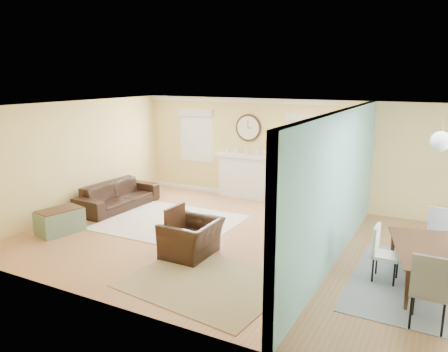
% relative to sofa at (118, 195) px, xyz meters
% --- Properties ---
extents(floor, '(9.00, 9.00, 0.00)m').
position_rel_sofa_xyz_m(floor, '(3.89, -0.63, -0.32)').
color(floor, '#A66B3C').
rests_on(floor, ground).
extents(wall_back, '(9.00, 0.02, 2.60)m').
position_rel_sofa_xyz_m(wall_back, '(3.89, 2.37, 0.98)').
color(wall_back, '#EACD77').
rests_on(wall_back, ground).
extents(wall_front, '(9.00, 0.02, 2.60)m').
position_rel_sofa_xyz_m(wall_front, '(3.89, -3.63, 0.98)').
color(wall_front, '#EACD77').
rests_on(wall_front, ground).
extents(wall_left, '(0.02, 6.00, 2.60)m').
position_rel_sofa_xyz_m(wall_left, '(-0.61, -0.63, 0.98)').
color(wall_left, '#EACD77').
rests_on(wall_left, ground).
extents(ceiling, '(9.00, 6.00, 0.02)m').
position_rel_sofa_xyz_m(ceiling, '(3.89, -0.63, 2.28)').
color(ceiling, white).
rests_on(ceiling, wall_back).
extents(partition, '(0.17, 6.00, 2.60)m').
position_rel_sofa_xyz_m(partition, '(5.40, -0.35, 1.04)').
color(partition, '#EACD77').
rests_on(partition, ground).
extents(fireplace, '(1.70, 0.30, 1.17)m').
position_rel_sofa_xyz_m(fireplace, '(2.39, 2.24, 0.28)').
color(fireplace, white).
rests_on(fireplace, ground).
extents(wall_clock, '(0.70, 0.07, 0.70)m').
position_rel_sofa_xyz_m(wall_clock, '(2.39, 2.33, 1.53)').
color(wall_clock, '#482C1A').
rests_on(wall_clock, wall_back).
extents(window_left, '(1.05, 0.13, 1.42)m').
position_rel_sofa_xyz_m(window_left, '(0.84, 2.32, 1.34)').
color(window_left, white).
rests_on(window_left, wall_back).
extents(window_right, '(1.05, 0.13, 1.42)m').
position_rel_sofa_xyz_m(window_right, '(3.94, 2.32, 1.34)').
color(window_right, white).
rests_on(window_right, wall_back).
extents(pendant, '(0.30, 0.30, 0.55)m').
position_rel_sofa_xyz_m(pendant, '(6.89, -0.63, 1.88)').
color(pendant, gold).
rests_on(pendant, ceiling).
extents(rug_cream, '(2.81, 2.45, 0.01)m').
position_rel_sofa_xyz_m(rug_cream, '(1.74, -0.32, -0.31)').
color(rug_cream, beige).
rests_on(rug_cream, floor).
extents(rug_jute, '(2.56, 2.19, 0.01)m').
position_rel_sofa_xyz_m(rug_jute, '(3.87, -2.40, -0.31)').
color(rug_jute, '#978163').
rests_on(rug_jute, floor).
extents(rug_grey, '(2.21, 2.77, 0.01)m').
position_rel_sofa_xyz_m(rug_grey, '(6.95, -0.96, -0.31)').
color(rug_grey, gray).
rests_on(rug_grey, floor).
extents(sofa, '(0.93, 2.20, 0.63)m').
position_rel_sofa_xyz_m(sofa, '(0.00, 0.00, 0.00)').
color(sofa, black).
rests_on(sofa, floor).
extents(eames_chair, '(0.87, 1.00, 0.65)m').
position_rel_sofa_xyz_m(eames_chair, '(3.12, -1.61, 0.01)').
color(eames_chair, black).
rests_on(eames_chair, floor).
extents(green_chair, '(0.97, 0.97, 0.63)m').
position_rel_sofa_xyz_m(green_chair, '(4.33, 1.36, -0.00)').
color(green_chair, '#1D6E57').
rests_on(green_chair, floor).
extents(trunk, '(0.72, 0.97, 0.50)m').
position_rel_sofa_xyz_m(trunk, '(0.11, -1.89, -0.07)').
color(trunk, slate).
rests_on(trunk, floor).
extents(credenza, '(0.55, 1.62, 0.80)m').
position_rel_sofa_xyz_m(credenza, '(5.13, 0.41, 0.08)').
color(credenza, olive).
rests_on(credenza, floor).
extents(tv, '(0.18, 1.08, 0.62)m').
position_rel_sofa_xyz_m(tv, '(5.11, 0.41, 0.79)').
color(tv, black).
rests_on(tv, credenza).
extents(garden_stool, '(0.32, 0.32, 0.47)m').
position_rel_sofa_xyz_m(garden_stool, '(5.17, -0.51, -0.08)').
color(garden_stool, white).
rests_on(garden_stool, floor).
extents(potted_plant, '(0.47, 0.46, 0.39)m').
position_rel_sofa_xyz_m(potted_plant, '(5.17, -0.51, 0.35)').
color(potted_plant, '#337F33').
rests_on(potted_plant, garden_stool).
extents(dining_table, '(1.38, 1.96, 0.62)m').
position_rel_sofa_xyz_m(dining_table, '(6.95, -0.96, -0.00)').
color(dining_table, '#482C1A').
rests_on(dining_table, floor).
extents(dining_chair_n, '(0.47, 0.47, 0.95)m').
position_rel_sofa_xyz_m(dining_chair_n, '(6.99, 0.06, 0.24)').
color(dining_chair_n, gray).
rests_on(dining_chair_n, floor).
extents(dining_chair_s, '(0.46, 0.46, 1.03)m').
position_rel_sofa_xyz_m(dining_chair_s, '(6.99, -2.14, 0.29)').
color(dining_chair_s, gray).
rests_on(dining_chair_s, floor).
extents(dining_chair_w, '(0.40, 0.40, 0.88)m').
position_rel_sofa_xyz_m(dining_chair_w, '(6.32, -1.04, 0.20)').
color(dining_chair_w, white).
rests_on(dining_chair_w, floor).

